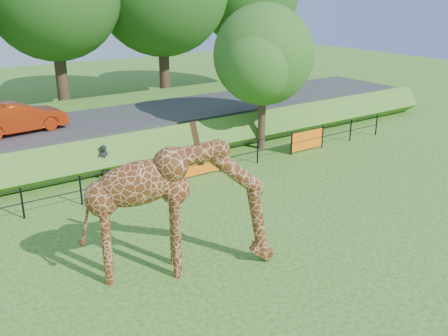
{
  "coord_description": "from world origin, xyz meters",
  "views": [
    {
      "loc": [
        -7.19,
        -8.33,
        7.24
      ],
      "look_at": [
        1.19,
        3.7,
        2.0
      ],
      "focal_mm": 40.0,
      "sensor_mm": 36.0,
      "label": 1
    }
  ],
  "objects_px": {
    "car_red": "(18,118)",
    "tree_east": "(265,59)",
    "giraffe": "(180,208)",
    "visitor": "(104,162)"
  },
  "relations": [
    {
      "from": "car_red",
      "to": "tree_east",
      "type": "distance_m",
      "value": 11.19
    },
    {
      "from": "visitor",
      "to": "car_red",
      "type": "bearing_deg",
      "value": -63.96
    },
    {
      "from": "car_red",
      "to": "tree_east",
      "type": "height_order",
      "value": "tree_east"
    },
    {
      "from": "giraffe",
      "to": "car_red",
      "type": "distance_m",
      "value": 11.76
    },
    {
      "from": "car_red",
      "to": "visitor",
      "type": "bearing_deg",
      "value": -156.81
    },
    {
      "from": "visitor",
      "to": "tree_east",
      "type": "distance_m",
      "value": 8.68
    },
    {
      "from": "giraffe",
      "to": "visitor",
      "type": "height_order",
      "value": "giraffe"
    },
    {
      "from": "car_red",
      "to": "tree_east",
      "type": "bearing_deg",
      "value": -119.88
    },
    {
      "from": "car_red",
      "to": "visitor",
      "type": "relative_size",
      "value": 2.83
    },
    {
      "from": "giraffe",
      "to": "visitor",
      "type": "distance_m",
      "value": 8.04
    }
  ]
}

